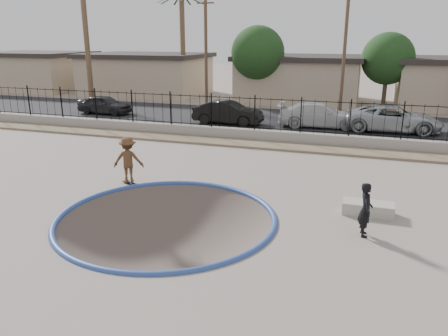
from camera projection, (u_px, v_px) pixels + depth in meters
name	position (u px, v px, depth m)	size (l,w,h in m)	color
ground	(261.00, 152.00, 25.98)	(120.00, 120.00, 2.20)	gray
bowl_pit	(167.00, 218.00, 13.83)	(6.84, 6.84, 1.80)	#483D37
coping_ring	(167.00, 218.00, 13.83)	(7.04, 7.04, 0.20)	#2B468C
rock_strip	(249.00, 144.00, 23.09)	(42.00, 1.60, 0.11)	#8A755A
retaining_wall	(254.00, 135.00, 24.02)	(42.00, 0.45, 0.60)	gray
fence	(255.00, 113.00, 23.67)	(40.00, 0.04, 1.80)	black
street	(278.00, 119.00, 30.20)	(90.00, 8.00, 0.04)	black
house_west_far	(37.00, 70.00, 46.55)	(10.60, 8.60, 3.90)	tan
house_west	(147.00, 74.00, 42.71)	(11.60, 8.60, 3.90)	tan
house_center	(300.00, 78.00, 38.28)	(10.60, 8.60, 3.90)	tan
palm_left	(83.00, 5.00, 35.64)	(2.30, 2.30, 11.30)	brown
palm_mid	(182.00, 22.00, 37.58)	(2.30, 2.30, 9.30)	brown
utility_pole_left	(206.00, 47.00, 32.43)	(1.70, 0.24, 9.00)	#473323
utility_pole_mid	(345.00, 45.00, 29.40)	(1.70, 0.24, 9.50)	#473323
street_tree_left	(258.00, 53.00, 35.33)	(4.32, 4.32, 6.36)	#473323
street_tree_mid	(388.00, 59.00, 33.39)	(3.96, 3.96, 5.83)	#473323
skater	(128.00, 162.00, 16.76)	(1.15, 0.66, 1.78)	brown
skateboard	(130.00, 183.00, 17.01)	(0.77, 0.46, 0.07)	black
videographer	(366.00, 210.00, 12.44)	(0.58, 0.38, 1.59)	black
concrete_ledge	(368.00, 208.00, 14.11)	(1.60, 0.70, 0.40)	#A7A394
car_a	(105.00, 105.00, 31.86)	(1.60, 3.99, 1.36)	black
car_b	(228.00, 113.00, 28.20)	(1.57, 4.49, 1.48)	black
car_c	(320.00, 115.00, 27.27)	(2.09, 5.14, 1.49)	#BCBCBE
car_d	(393.00, 119.00, 25.99)	(2.57, 5.57, 1.55)	#9BA0A4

